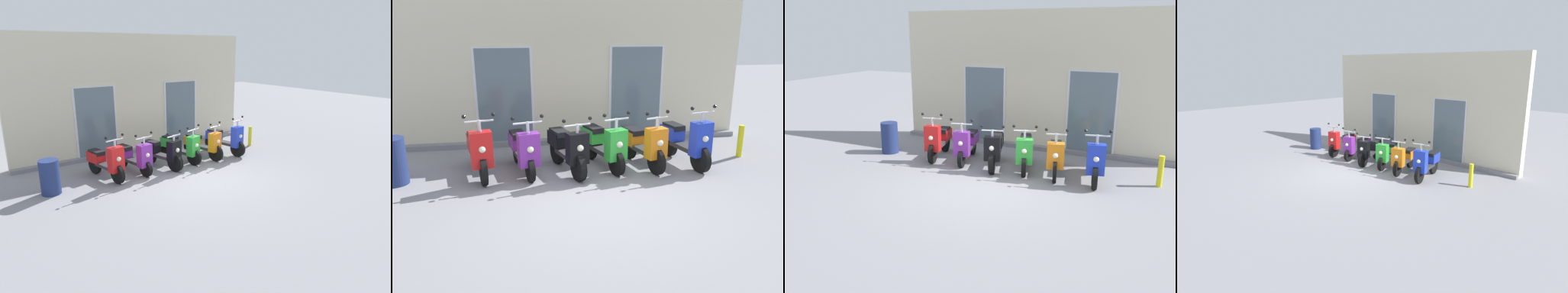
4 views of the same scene
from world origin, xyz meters
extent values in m
plane|color=gray|center=(0.00, 0.00, 0.00)|extent=(40.00, 40.00, 0.00)
cube|color=beige|center=(0.00, 3.40, 1.93)|extent=(8.31, 0.30, 3.86)
cube|color=slate|center=(0.00, 3.15, 0.06)|extent=(8.31, 0.20, 0.12)
cube|color=silver|center=(-1.57, 3.23, 1.15)|extent=(1.34, 0.04, 2.30)
cube|color=slate|center=(-1.57, 3.21, 1.15)|extent=(1.22, 0.02, 2.22)
cube|color=silver|center=(1.57, 3.23, 1.15)|extent=(1.34, 0.04, 2.30)
cube|color=slate|center=(1.57, 3.21, 1.15)|extent=(1.22, 0.02, 2.22)
cylinder|color=black|center=(-1.92, 0.82, 0.26)|extent=(0.21, 0.53, 0.52)
cylinder|color=black|center=(-2.16, 1.90, 0.26)|extent=(0.21, 0.53, 0.52)
cube|color=#2D2D30|center=(-2.04, 1.36, 0.36)|extent=(0.40, 0.72, 0.09)
cube|color=red|center=(-1.93, 0.86, 0.65)|extent=(0.42, 0.32, 0.66)
sphere|color=#F2EFCC|center=(-1.91, 0.74, 0.69)|extent=(0.12, 0.12, 0.12)
cube|color=red|center=(-2.14, 1.80, 0.51)|extent=(0.40, 0.57, 0.28)
cube|color=black|center=(-2.13, 1.76, 0.65)|extent=(0.36, 0.52, 0.11)
cylinder|color=silver|center=(-1.93, 0.86, 1.07)|extent=(0.06, 0.06, 0.23)
cylinder|color=silver|center=(-1.93, 0.86, 1.17)|extent=(0.49, 0.14, 0.04)
sphere|color=black|center=(-1.69, 0.92, 1.27)|extent=(0.07, 0.07, 0.07)
sphere|color=black|center=(-2.17, 0.81, 1.27)|extent=(0.07, 0.07, 0.07)
cylinder|color=black|center=(-1.10, 0.85, 0.23)|extent=(0.19, 0.47, 0.46)
cylinder|color=black|center=(-1.33, 1.95, 0.23)|extent=(0.19, 0.47, 0.46)
cube|color=#2D2D30|center=(-1.21, 1.40, 0.33)|extent=(0.40, 0.74, 0.09)
cube|color=purple|center=(-1.10, 0.89, 0.60)|extent=(0.42, 0.31, 0.62)
sphere|color=#F2EFCC|center=(-1.08, 0.76, 0.64)|extent=(0.12, 0.12, 0.12)
cube|color=purple|center=(-1.31, 1.85, 0.50)|extent=(0.40, 0.57, 0.28)
cube|color=black|center=(-1.30, 1.81, 0.64)|extent=(0.35, 0.52, 0.11)
cylinder|color=silver|center=(-1.10, 0.89, 1.00)|extent=(0.06, 0.06, 0.23)
cylinder|color=silver|center=(-1.10, 0.89, 1.10)|extent=(0.52, 0.15, 0.04)
sphere|color=black|center=(-0.85, 0.94, 1.20)|extent=(0.07, 0.07, 0.07)
sphere|color=black|center=(-1.36, 0.83, 1.20)|extent=(0.07, 0.07, 0.07)
cylinder|color=black|center=(-0.22, 0.74, 0.26)|extent=(0.26, 0.54, 0.53)
cylinder|color=black|center=(-0.52, 1.77, 0.26)|extent=(0.26, 0.54, 0.53)
cube|color=#2D2D30|center=(-0.37, 1.25, 0.36)|extent=(0.43, 0.71, 0.09)
cube|color=black|center=(-0.23, 0.78, 0.61)|extent=(0.43, 0.34, 0.58)
sphere|color=#F2EFCC|center=(-0.19, 0.65, 0.65)|extent=(0.12, 0.12, 0.12)
cube|color=black|center=(-0.49, 1.67, 0.56)|extent=(0.43, 0.58, 0.28)
cube|color=black|center=(-0.48, 1.63, 0.70)|extent=(0.38, 0.53, 0.11)
cylinder|color=silver|center=(-0.23, 0.78, 0.98)|extent=(0.06, 0.06, 0.18)
cylinder|color=silver|center=(-0.23, 0.78, 1.05)|extent=(0.50, 0.18, 0.04)
sphere|color=black|center=(0.01, 0.85, 1.15)|extent=(0.07, 0.07, 0.07)
sphere|color=black|center=(-0.48, 0.71, 1.15)|extent=(0.07, 0.07, 0.07)
cylinder|color=black|center=(0.53, 0.88, 0.24)|extent=(0.24, 0.49, 0.48)
cylinder|color=black|center=(0.21, 1.93, 0.24)|extent=(0.24, 0.49, 0.48)
cube|color=#2D2D30|center=(0.37, 1.40, 0.34)|extent=(0.45, 0.73, 0.09)
cube|color=green|center=(0.52, 0.91, 0.60)|extent=(0.43, 0.34, 0.59)
sphere|color=#F2EFCC|center=(0.56, 0.79, 0.64)|extent=(0.12, 0.12, 0.12)
cube|color=green|center=(0.24, 1.84, 0.56)|extent=(0.44, 0.59, 0.28)
cube|color=black|center=(0.25, 1.80, 0.70)|extent=(0.39, 0.54, 0.11)
cylinder|color=silver|center=(0.52, 0.91, 0.99)|extent=(0.06, 0.06, 0.24)
cylinder|color=silver|center=(0.52, 0.91, 1.09)|extent=(0.50, 0.19, 0.04)
sphere|color=black|center=(0.77, 0.99, 1.19)|extent=(0.07, 0.07, 0.07)
sphere|color=black|center=(0.28, 0.84, 1.19)|extent=(0.07, 0.07, 0.07)
cylinder|color=black|center=(1.29, 0.79, 0.26)|extent=(0.21, 0.53, 0.53)
cylinder|color=black|center=(1.03, 1.80, 0.26)|extent=(0.21, 0.53, 0.53)
cube|color=#2D2D30|center=(1.16, 1.30, 0.36)|extent=(0.42, 0.69, 0.09)
cube|color=orange|center=(1.28, 0.83, 0.62)|extent=(0.43, 0.33, 0.58)
sphere|color=#F2EFCC|center=(1.31, 0.71, 0.66)|extent=(0.12, 0.12, 0.12)
cube|color=orange|center=(1.05, 1.71, 0.51)|extent=(0.42, 0.58, 0.28)
cube|color=black|center=(1.06, 1.67, 0.65)|extent=(0.37, 0.53, 0.11)
cylinder|color=silver|center=(1.28, 0.83, 1.01)|extent=(0.06, 0.06, 0.24)
cylinder|color=silver|center=(1.28, 0.83, 1.11)|extent=(0.44, 0.15, 0.04)
sphere|color=black|center=(1.50, 0.89, 1.21)|extent=(0.07, 0.07, 0.07)
sphere|color=black|center=(1.06, 0.77, 1.21)|extent=(0.07, 0.07, 0.07)
cylinder|color=black|center=(2.18, 0.76, 0.27)|extent=(0.22, 0.54, 0.53)
cylinder|color=black|center=(1.94, 1.84, 0.27)|extent=(0.22, 0.54, 0.53)
cube|color=#2D2D30|center=(2.06, 1.30, 0.37)|extent=(0.40, 0.72, 0.09)
cube|color=#1E38C6|center=(2.17, 0.80, 0.66)|extent=(0.42, 0.32, 0.67)
sphere|color=#F2EFCC|center=(2.20, 0.68, 0.70)|extent=(0.12, 0.12, 0.12)
cube|color=#1E38C6|center=(1.96, 1.74, 0.56)|extent=(0.41, 0.57, 0.28)
cube|color=black|center=(1.97, 1.70, 0.70)|extent=(0.36, 0.53, 0.11)
cylinder|color=silver|center=(2.17, 0.80, 1.09)|extent=(0.06, 0.06, 0.22)
cylinder|color=silver|center=(2.17, 0.80, 1.18)|extent=(0.51, 0.15, 0.04)
sphere|color=black|center=(2.42, 0.86, 1.28)|extent=(0.07, 0.07, 0.07)
sphere|color=black|center=(1.92, 0.75, 1.28)|extent=(0.07, 0.07, 0.07)
cylinder|color=navy|center=(-3.51, 1.14, 0.43)|extent=(0.46, 0.46, 0.86)
cylinder|color=yellow|center=(3.44, 1.52, 0.35)|extent=(0.12, 0.12, 0.70)
camera|label=1|loc=(-5.02, -7.13, 3.40)|focal=31.28mm
camera|label=2|loc=(-1.20, -5.99, 2.77)|focal=36.26mm
camera|label=3|loc=(3.52, -7.83, 3.32)|focal=37.99mm
camera|label=4|loc=(7.87, -7.02, 3.47)|focal=30.96mm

